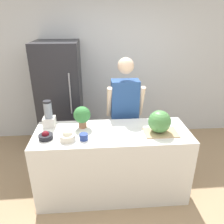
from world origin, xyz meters
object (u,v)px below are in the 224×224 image
watermelon (159,122)px  bowl_small_blue (84,137)px  bowl_cream (68,136)px  bowl_cherries (46,136)px  person (125,114)px  refrigerator (61,97)px  potted_plant (82,115)px  blender (49,116)px

watermelon → bowl_small_blue: (-0.90, -0.10, -0.11)m
bowl_cream → bowl_cherries: bearing=169.7°
person → refrigerator: bearing=145.2°
refrigerator → bowl_cream: refrigerator is taller
person → bowl_cherries: person is taller
person → potted_plant: person is taller
refrigerator → blender: bearing=-89.9°
bowl_cherries → bowl_small_blue: bearing=-7.2°
person → blender: 1.09m
refrigerator → person: bearing=-34.8°
person → blender: size_ratio=4.99×
bowl_cherries → person: bearing=33.3°
refrigerator → bowl_small_blue: refrigerator is taller
bowl_cherries → potted_plant: potted_plant is taller
blender → bowl_small_blue: bearing=-40.2°
watermelon → bowl_cream: bearing=-175.4°
bowl_cherries → bowl_small_blue: bowl_cherries is taller
watermelon → blender: blender is taller
person → bowl_cherries: size_ratio=10.57×
bowl_cream → blender: bearing=125.9°
refrigerator → potted_plant: bearing=-69.0°
bowl_small_blue → potted_plant: (-0.03, 0.31, 0.13)m
watermelon → bowl_small_blue: size_ratio=2.81×
bowl_cream → potted_plant: bearing=62.5°
refrigerator → bowl_small_blue: size_ratio=19.35×
person → bowl_cream: (-0.75, -0.71, 0.08)m
watermelon → bowl_cherries: bearing=-178.2°
bowl_small_blue → blender: bearing=139.8°
blender → potted_plant: (0.43, -0.07, 0.02)m
watermelon → bowl_cherries: size_ratio=1.66×
bowl_small_blue → blender: 0.60m
bowl_cream → bowl_small_blue: bearing=-2.7°
bowl_cherries → potted_plant: size_ratio=0.58×
watermelon → bowl_cream: (-1.09, -0.09, -0.10)m
bowl_cream → blender: size_ratio=0.52×
bowl_cherries → bowl_small_blue: 0.44m
bowl_cherries → bowl_cream: bearing=-10.3°
person → watermelon: (0.34, -0.62, 0.18)m
refrigerator → person: (1.02, -0.71, -0.04)m
bowl_cream → blender: 0.47m
bowl_cream → potted_plant: size_ratio=0.63×
bowl_cream → blender: blender is taller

